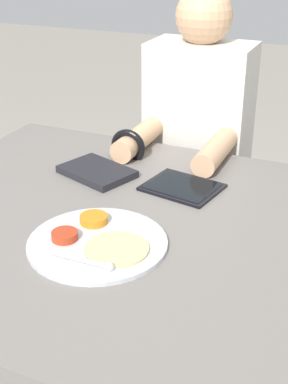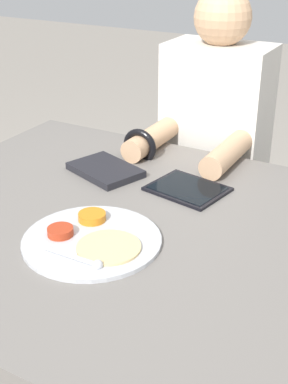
{
  "view_description": "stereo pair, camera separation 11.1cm",
  "coord_description": "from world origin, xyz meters",
  "px_view_note": "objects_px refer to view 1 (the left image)",
  "views": [
    {
      "loc": [
        0.54,
        -1.0,
        1.34
      ],
      "look_at": [
        0.08,
        0.05,
        0.77
      ],
      "focal_mm": 50.0,
      "sensor_mm": 36.0,
      "label": 1
    },
    {
      "loc": [
        0.64,
        -0.95,
        1.34
      ],
      "look_at": [
        0.08,
        0.05,
        0.77
      ],
      "focal_mm": 50.0,
      "sensor_mm": 36.0,
      "label": 2
    }
  ],
  "objects_px": {
    "tablet_device": "(182,187)",
    "person_diner": "(196,174)",
    "thali_tray": "(97,242)",
    "red_notebook": "(97,172)"
  },
  "relations": [
    {
      "from": "red_notebook",
      "to": "person_diner",
      "type": "bearing_deg",
      "value": 70.82
    },
    {
      "from": "thali_tray",
      "to": "person_diner",
      "type": "height_order",
      "value": "person_diner"
    },
    {
      "from": "thali_tray",
      "to": "red_notebook",
      "type": "bearing_deg",
      "value": 118.21
    },
    {
      "from": "thali_tray",
      "to": "person_diner",
      "type": "distance_m",
      "value": 0.78
    },
    {
      "from": "tablet_device",
      "to": "person_diner",
      "type": "relative_size",
      "value": 0.18
    },
    {
      "from": "tablet_device",
      "to": "person_diner",
      "type": "xyz_separation_m",
      "value": [
        -0.1,
        0.42,
        -0.16
      ]
    },
    {
      "from": "tablet_device",
      "to": "person_diner",
      "type": "distance_m",
      "value": 0.46
    },
    {
      "from": "tablet_device",
      "to": "thali_tray",
      "type": "bearing_deg",
      "value": -102.41
    },
    {
      "from": "thali_tray",
      "to": "person_diner",
      "type": "bearing_deg",
      "value": 91.75
    },
    {
      "from": "tablet_device",
      "to": "person_diner",
      "type": "height_order",
      "value": "person_diner"
    }
  ]
}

